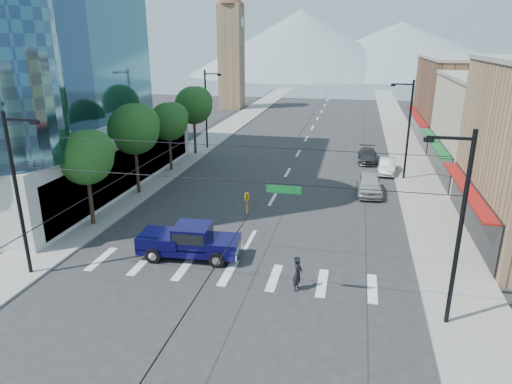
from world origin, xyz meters
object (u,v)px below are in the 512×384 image
pickup_truck (189,240)px  parked_car_near (369,184)px  pedestrian (298,274)px  parked_car_far (368,155)px  parked_car_mid (387,166)px

pickup_truck → parked_car_near: pickup_truck is taller
pedestrian → parked_car_near: pedestrian is taller
parked_car_far → pedestrian: bearing=-98.8°
parked_car_near → parked_car_mid: 6.90m
pedestrian → parked_car_far: 27.52m
parked_car_mid → parked_car_far: size_ratio=0.90×
pedestrian → parked_car_far: pedestrian is taller
pickup_truck → pedestrian: (6.76, -2.34, -0.13)m
parked_car_near → parked_car_mid: parked_car_near is taller
pedestrian → parked_car_far: size_ratio=0.39×
pickup_truck → parked_car_mid: bearing=55.4°
pickup_truck → parked_car_far: pickup_truck is taller
parked_car_far → pickup_truck: bearing=-113.9°
pickup_truck → parked_car_far: size_ratio=1.29×
pickup_truck → pedestrian: bearing=-23.1°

